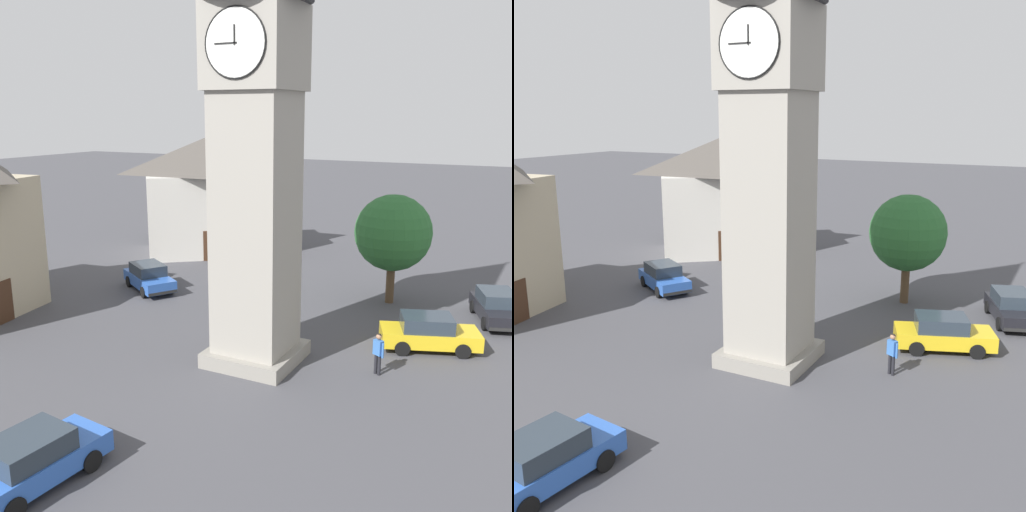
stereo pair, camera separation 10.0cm
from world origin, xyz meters
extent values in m
plane|color=#424247|center=(0.00, 0.00, 0.00)|extent=(200.00, 200.00, 0.00)
cube|color=gray|center=(0.00, 0.00, 0.30)|extent=(3.45, 3.45, 0.60)
cube|color=gray|center=(0.00, 0.00, 5.65)|extent=(2.76, 2.76, 10.10)
cube|color=gray|center=(0.00, 0.00, 12.21)|extent=(3.09, 3.09, 3.03)
cylinder|color=white|center=(0.00, 1.57, 12.21)|extent=(2.32, 0.04, 2.32)
torus|color=black|center=(0.00, 1.58, 12.21)|extent=(2.38, 0.06, 2.38)
cube|color=black|center=(0.00, 1.61, 12.47)|extent=(0.05, 0.02, 0.65)
cube|color=black|center=(0.35, 1.61, 12.21)|extent=(0.88, 0.02, 0.04)
cylinder|color=white|center=(0.00, -1.57, 12.21)|extent=(2.32, 0.04, 2.32)
torus|color=black|center=(0.00, -1.58, 12.21)|extent=(2.38, 0.06, 2.38)
cube|color=gold|center=(-6.12, -4.42, 0.59)|extent=(4.44, 3.02, 0.64)
cube|color=#28333D|center=(-5.98, -4.37, 1.21)|extent=(2.51, 2.19, 0.64)
cylinder|color=black|center=(-6.99, -5.60, 0.32)|extent=(0.68, 0.43, 0.64)
cylinder|color=black|center=(-7.55, -4.10, 0.32)|extent=(0.68, 0.43, 0.64)
cylinder|color=black|center=(-4.68, -4.74, 0.32)|extent=(0.68, 0.43, 0.64)
cylinder|color=black|center=(-5.24, -3.24, 0.32)|extent=(0.68, 0.43, 0.64)
cube|color=black|center=(-8.01, -5.12, 0.37)|extent=(0.69, 1.60, 0.16)
cube|color=#2D5BB7|center=(9.89, -5.87, 0.59)|extent=(4.38, 3.61, 0.64)
cube|color=#28333D|center=(10.02, -5.95, 1.21)|extent=(2.61, 2.44, 0.64)
cylinder|color=black|center=(8.42, -5.89, 0.32)|extent=(0.66, 0.53, 0.64)
cylinder|color=black|center=(9.27, -4.54, 0.32)|extent=(0.66, 0.53, 0.64)
cylinder|color=black|center=(10.51, -7.20, 0.32)|extent=(0.66, 0.53, 0.64)
cylinder|color=black|center=(11.36, -5.84, 0.32)|extent=(0.66, 0.53, 0.64)
cube|color=black|center=(8.18, -4.80, 0.37)|extent=(0.98, 1.48, 0.16)
cube|color=black|center=(-8.38, -9.34, 0.59)|extent=(2.95, 4.43, 0.64)
cube|color=#28333D|center=(-8.33, -9.49, 1.21)|extent=(2.16, 2.50, 0.64)
cylinder|color=black|center=(-8.02, -7.92, 0.32)|extent=(0.42, 0.68, 0.64)
cylinder|color=black|center=(-8.73, -10.77, 0.32)|extent=(0.42, 0.68, 0.64)
cylinder|color=black|center=(-7.22, -10.25, 0.32)|extent=(0.42, 0.68, 0.64)
cube|color=black|center=(-9.04, -7.44, 0.37)|extent=(1.61, 0.66, 0.16)
cube|color=#2D5BB7|center=(1.69, 9.95, 0.59)|extent=(2.16, 4.27, 0.64)
cube|color=#28333D|center=(1.71, 10.10, 1.21)|extent=(1.79, 2.27, 0.64)
cylinder|color=black|center=(2.34, 8.63, 0.32)|extent=(0.29, 0.66, 0.64)
cylinder|color=black|center=(0.75, 8.82, 0.32)|extent=(0.29, 0.66, 0.64)
cylinder|color=black|center=(1.04, 11.26, 0.32)|extent=(0.29, 0.66, 0.64)
cube|color=black|center=(1.46, 7.94, 0.37)|extent=(1.67, 0.31, 0.16)
cylinder|color=black|center=(-4.88, -0.96, 0.41)|extent=(0.13, 0.13, 0.82)
cylinder|color=black|center=(-4.72, -1.05, 0.41)|extent=(0.13, 0.13, 0.82)
cube|color=#386BB7|center=(-4.80, -1.01, 1.12)|extent=(0.42, 0.37, 0.60)
cylinder|color=#386BB7|center=(-5.00, -0.89, 1.07)|extent=(0.09, 0.09, 0.60)
cylinder|color=#386BB7|center=(-4.59, -1.12, 1.07)|extent=(0.09, 0.09, 0.60)
sphere|color=#9E7051|center=(-4.80, -1.01, 1.57)|extent=(0.22, 0.22, 0.22)
sphere|color=black|center=(-4.80, -1.02, 1.59)|extent=(0.20, 0.20, 0.20)
cylinder|color=brown|center=(-2.98, -9.95, 1.21)|extent=(0.44, 0.44, 2.42)
sphere|color=#28602D|center=(-2.98, -9.95, 3.83)|extent=(4.03, 4.03, 4.03)
cube|color=beige|center=(11.94, -15.49, 2.87)|extent=(10.06, 9.54, 5.74)
pyramid|color=#47423D|center=(11.94, -15.49, 6.99)|extent=(10.56, 10.01, 2.50)
cube|color=#422819|center=(10.23, -13.27, 1.05)|extent=(0.92, 0.73, 2.10)
cube|color=#422819|center=(12.87, 1.61, 1.05)|extent=(0.22, 1.10, 2.10)
camera|label=1|loc=(-9.95, 19.48, 9.90)|focal=40.21mm
camera|label=2|loc=(-10.04, 19.43, 9.90)|focal=40.21mm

